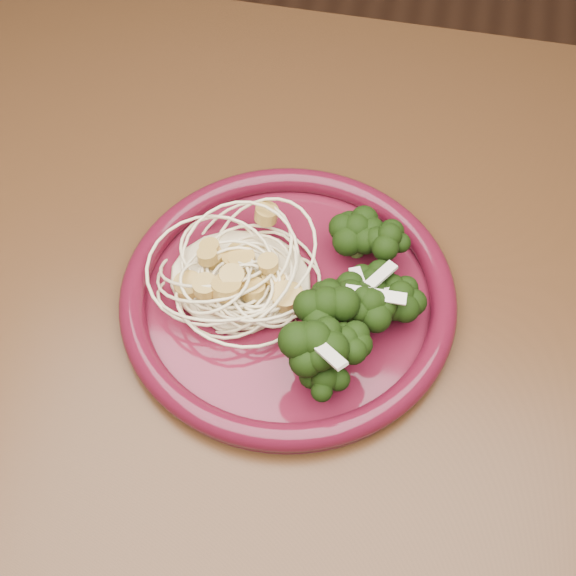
{
  "coord_description": "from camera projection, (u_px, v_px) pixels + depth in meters",
  "views": [
    {
      "loc": [
        0.16,
        -0.31,
        1.27
      ],
      "look_at": [
        0.08,
        0.03,
        0.77
      ],
      "focal_mm": 50.0,
      "sensor_mm": 36.0,
      "label": 1
    }
  ],
  "objects": [
    {
      "name": "dining_table",
      "position": [
        185.0,
        382.0,
        0.69
      ],
      "size": [
        1.2,
        0.8,
        0.75
      ],
      "color": "#472814",
      "rests_on": "ground"
    },
    {
      "name": "dinner_plate",
      "position": [
        288.0,
        296.0,
        0.61
      ],
      "size": [
        0.3,
        0.3,
        0.02
      ],
      "rotation": [
        0.0,
        0.0,
        -0.19
      ],
      "color": "#500F1E",
      "rests_on": "dining_table"
    },
    {
      "name": "spaghetti_pile",
      "position": [
        240.0,
        273.0,
        0.62
      ],
      "size": [
        0.13,
        0.12,
        0.03
      ],
      "primitive_type": "ellipsoid",
      "rotation": [
        0.0,
        0.0,
        -0.19
      ],
      "color": "beige",
      "rests_on": "dinner_plate"
    },
    {
      "name": "scallop_cluster",
      "position": [
        238.0,
        248.0,
        0.59
      ],
      "size": [
        0.12,
        0.12,
        0.04
      ],
      "primitive_type": null,
      "rotation": [
        0.0,
        0.0,
        -0.19
      ],
      "color": "tan",
      "rests_on": "spaghetti_pile"
    },
    {
      "name": "broccoli_pile",
      "position": [
        350.0,
        303.0,
        0.59
      ],
      "size": [
        0.11,
        0.15,
        0.05
      ],
      "primitive_type": "ellipsoid",
      "rotation": [
        0.0,
        0.0,
        -0.19
      ],
      "color": "black",
      "rests_on": "dinner_plate"
    },
    {
      "name": "onion_garnish",
      "position": [
        352.0,
        279.0,
        0.56
      ],
      "size": [
        0.07,
        0.1,
        0.05
      ],
      "primitive_type": null,
      "rotation": [
        0.0,
        0.0,
        -0.19
      ],
      "color": "beige",
      "rests_on": "broccoli_pile"
    }
  ]
}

